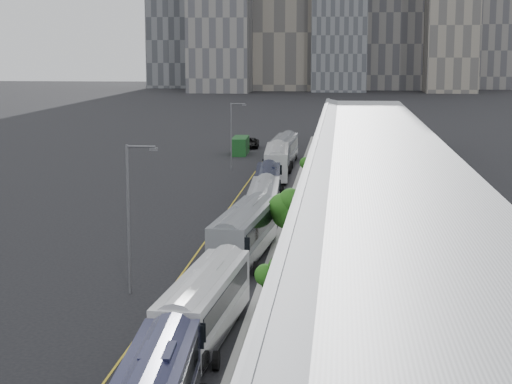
# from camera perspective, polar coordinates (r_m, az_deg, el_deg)

# --- Properties ---
(sidewalk) EXTENTS (10.00, 170.00, 0.12)m
(sidewalk) POSITION_cam_1_polar(r_m,az_deg,el_deg) (68.51, 5.27, -3.51)
(sidewalk) COLOR gray
(sidewalk) RESTS_ON ground
(lane_line) EXTENTS (0.12, 160.00, 0.02)m
(lane_line) POSITION_cam_1_polar(r_m,az_deg,el_deg) (69.39, -3.45, -3.37)
(lane_line) COLOR gold
(lane_line) RESTS_ON ground
(depot) EXTENTS (12.45, 160.40, 7.20)m
(depot) POSITION_cam_1_polar(r_m,az_deg,el_deg) (67.92, 8.69, -0.73)
(depot) COLOR gray
(depot) RESTS_ON ground
(bus_2) EXTENTS (3.47, 12.90, 3.73)m
(bus_2) POSITION_cam_1_polar(r_m,az_deg,el_deg) (46.49, -3.42, -7.87)
(bus_2) COLOR white
(bus_2) RESTS_ON ground
(bus_3) EXTENTS (3.84, 13.63, 3.93)m
(bus_3) POSITION_cam_1_polar(r_m,az_deg,el_deg) (63.63, -0.78, -3.01)
(bus_3) COLOR gray
(bus_3) RESTS_ON ground
(bus_4) EXTENTS (3.16, 12.70, 3.68)m
(bus_4) POSITION_cam_1_polar(r_m,az_deg,el_deg) (76.15, 0.51, -1.01)
(bus_4) COLOR #9FA2A8
(bus_4) RESTS_ON ground
(bus_5) EXTENTS (3.23, 12.28, 3.55)m
(bus_5) POSITION_cam_1_polar(r_m,az_deg,el_deg) (87.46, 0.78, 0.32)
(bus_5) COLOR black
(bus_5) RESTS_ON ground
(bus_6) EXTENTS (3.47, 13.61, 3.94)m
(bus_6) POSITION_cam_1_polar(r_m,az_deg,el_deg) (103.78, 1.40, 1.86)
(bus_6) COLOR silver
(bus_6) RESTS_ON ground
(bus_7) EXTENTS (3.10, 13.47, 3.92)m
(bus_7) POSITION_cam_1_polar(r_m,az_deg,el_deg) (116.75, 1.89, 2.71)
(bus_7) COLOR slate
(bus_7) RESTS_ON ground
(tree_1) EXTENTS (1.61, 1.61, 4.22)m
(tree_1) POSITION_cam_1_polar(r_m,az_deg,el_deg) (46.08, 1.31, -5.68)
(tree_1) COLOR black
(tree_1) RESTS_ON ground
(tree_2) EXTENTS (2.88, 2.88, 4.75)m
(tree_2) POSITION_cam_1_polar(r_m,az_deg,el_deg) (67.08, 2.19, -0.93)
(tree_2) COLOR black
(tree_2) RESTS_ON ground
(tree_3) EXTENTS (1.72, 1.72, 3.72)m
(tree_3) POSITION_cam_1_polar(r_m,az_deg,el_deg) (95.24, 3.62, 1.87)
(tree_3) COLOR black
(tree_3) RESTS_ON ground
(street_lamp_near) EXTENTS (2.04, 0.22, 9.58)m
(street_lamp_near) POSITION_cam_1_polar(r_m,az_deg,el_deg) (54.31, -8.33, -1.16)
(street_lamp_near) COLOR #59595E
(street_lamp_near) RESTS_ON ground
(street_lamp_far) EXTENTS (2.04, 0.22, 8.67)m
(street_lamp_far) POSITION_cam_1_polar(r_m,az_deg,el_deg) (110.11, -1.57, 4.06)
(street_lamp_far) COLOR #59595E
(street_lamp_far) RESTS_ON ground
(shipping_container) EXTENTS (2.34, 6.86, 2.56)m
(shipping_container) POSITION_cam_1_polar(r_m,az_deg,el_deg) (127.21, -1.05, 3.10)
(shipping_container) COLOR #134019
(shipping_container) RESTS_ON ground
(suv) EXTENTS (2.93, 5.84, 1.59)m
(suv) POSITION_cam_1_polar(r_m,az_deg,el_deg) (135.51, -0.38, 3.29)
(suv) COLOR black
(suv) RESTS_ON ground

